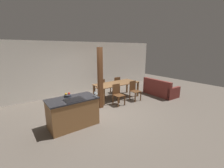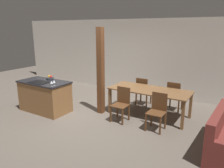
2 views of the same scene
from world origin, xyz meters
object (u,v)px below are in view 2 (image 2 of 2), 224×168
(dining_chair_near_right, at_px, (157,111))
(dining_chair_far_right, at_px, (174,96))
(wine_glass_middle, at_px, (54,82))
(timber_post, at_px, (101,72))
(dining_table, at_px, (149,92))
(dining_chair_far_left, at_px, (143,91))
(dining_chair_near_left, at_px, (121,103))
(fruit_bowl, at_px, (50,78))
(kitchen_island, at_px, (45,96))
(wine_glass_near, at_px, (51,82))

(dining_chair_near_right, distance_m, dining_chair_far_right, 1.39)
(wine_glass_middle, distance_m, timber_post, 1.28)
(dining_table, bearing_deg, dining_chair_far_left, 125.37)
(dining_chair_near_left, height_order, timber_post, timber_post)
(dining_chair_far_left, bearing_deg, wine_glass_middle, 54.26)
(fruit_bowl, xyz_separation_m, dining_chair_near_left, (2.27, 0.31, -0.48))
(kitchen_island, xyz_separation_m, fruit_bowl, (-0.03, 0.26, 0.49))
(kitchen_island, distance_m, fruit_bowl, 0.56)
(fruit_bowl, xyz_separation_m, dining_chair_far_right, (3.26, 1.69, -0.48))
(fruit_bowl, height_order, dining_chair_far_right, fruit_bowl)
(dining_chair_near_right, distance_m, dining_chair_far_left, 1.70)
(kitchen_island, distance_m, dining_chair_near_right, 3.28)
(dining_chair_far_right, bearing_deg, timber_post, 34.95)
(dining_chair_far_left, bearing_deg, dining_chair_near_right, 125.37)
(fruit_bowl, relative_size, timber_post, 0.09)
(kitchen_island, distance_m, wine_glass_middle, 0.91)
(wine_glass_near, bearing_deg, wine_glass_middle, 90.00)
(wine_glass_middle, distance_m, dining_chair_near_right, 2.74)
(kitchen_island, relative_size, dining_chair_far_right, 1.67)
(wine_glass_near, distance_m, dining_chair_far_left, 2.83)
(fruit_bowl, height_order, dining_table, fruit_bowl)
(wine_glass_near, height_order, dining_chair_far_right, wine_glass_near)
(dining_table, bearing_deg, dining_chair_near_right, -54.63)
(wine_glass_middle, height_order, dining_chair_far_left, wine_glass_middle)
(dining_chair_near_left, bearing_deg, dining_chair_far_left, 90.00)
(kitchen_island, relative_size, wine_glass_near, 9.61)
(wine_glass_near, bearing_deg, kitchen_island, 154.01)
(dining_table, bearing_deg, wine_glass_near, -142.49)
(dining_chair_far_left, distance_m, timber_post, 1.62)
(wine_glass_middle, xyz_separation_m, dining_chair_far_right, (2.56, 2.19, -0.55))
(wine_glass_middle, bearing_deg, dining_chair_near_left, 27.03)
(wine_glass_middle, height_order, dining_chair_near_right, wine_glass_middle)
(wine_glass_near, height_order, dining_chair_near_left, wine_glass_near)
(wine_glass_near, xyz_separation_m, dining_chair_far_left, (1.58, 2.28, -0.55))
(dining_table, xyz_separation_m, dining_chair_near_left, (-0.49, -0.69, -0.20))
(wine_glass_middle, height_order, dining_chair_near_left, wine_glass_middle)
(wine_glass_near, xyz_separation_m, wine_glass_middle, (0.00, 0.09, 0.00))
(dining_chair_far_right, bearing_deg, dining_table, 54.63)
(dining_chair_far_left, relative_size, timber_post, 0.37)
(fruit_bowl, distance_m, timber_post, 1.60)
(fruit_bowl, bearing_deg, timber_post, 17.39)
(fruit_bowl, xyz_separation_m, dining_table, (2.76, 1.00, -0.28))
(dining_chair_far_left, bearing_deg, dining_table, 125.37)
(wine_glass_middle, xyz_separation_m, dining_chair_near_left, (1.58, 0.80, -0.55))
(wine_glass_middle, xyz_separation_m, dining_chair_near_right, (2.56, 0.80, -0.55))
(wine_glass_middle, relative_size, dining_chair_far_right, 0.17)
(wine_glass_near, bearing_deg, timber_post, 52.47)
(wine_glass_near, xyz_separation_m, dining_table, (2.07, 1.59, -0.35))
(wine_glass_middle, bearing_deg, dining_chair_far_left, 54.26)
(dining_chair_near_left, xyz_separation_m, dining_chair_far_right, (0.98, 1.39, 0.00))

